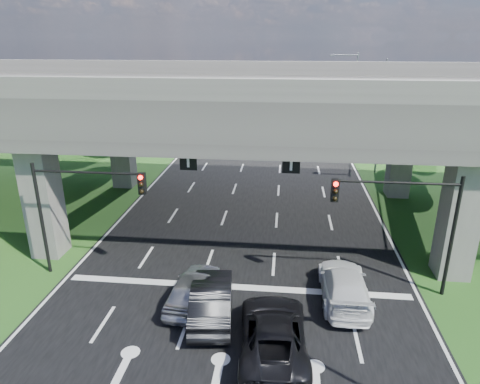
% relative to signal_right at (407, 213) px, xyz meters
% --- Properties ---
extents(ground, '(160.00, 160.00, 0.00)m').
position_rel_signal_right_xyz_m(ground, '(-7.82, -3.94, -4.19)').
color(ground, '#1F4C18').
rests_on(ground, ground).
extents(road, '(18.00, 120.00, 0.03)m').
position_rel_signal_right_xyz_m(road, '(-7.82, 6.06, -4.17)').
color(road, black).
rests_on(road, ground).
extents(overpass, '(80.00, 15.00, 10.00)m').
position_rel_signal_right_xyz_m(overpass, '(-7.82, 8.06, 3.73)').
color(overpass, '#363431').
rests_on(overpass, ground).
extents(warehouse, '(20.00, 10.00, 4.00)m').
position_rel_signal_right_xyz_m(warehouse, '(-33.82, 31.06, -2.19)').
color(warehouse, '#9E9E99').
rests_on(warehouse, ground).
extents(signal_right, '(5.76, 0.54, 6.00)m').
position_rel_signal_right_xyz_m(signal_right, '(0.00, 0.00, 0.00)').
color(signal_right, black).
rests_on(signal_right, ground).
extents(signal_left, '(5.76, 0.54, 6.00)m').
position_rel_signal_right_xyz_m(signal_left, '(-15.65, 0.00, 0.00)').
color(signal_left, black).
rests_on(signal_left, ground).
extents(streetlight_far, '(3.38, 0.25, 10.00)m').
position_rel_signal_right_xyz_m(streetlight_far, '(2.27, 20.06, 1.66)').
color(streetlight_far, gray).
rests_on(streetlight_far, ground).
extents(streetlight_beyond, '(3.38, 0.25, 10.00)m').
position_rel_signal_right_xyz_m(streetlight_beyond, '(2.27, 36.06, 1.66)').
color(streetlight_beyond, gray).
rests_on(streetlight_beyond, ground).
extents(tree_left_near, '(4.50, 4.50, 7.80)m').
position_rel_signal_right_xyz_m(tree_left_near, '(-21.78, 22.06, 0.63)').
color(tree_left_near, black).
rests_on(tree_left_near, ground).
extents(tree_left_mid, '(3.91, 3.90, 6.76)m').
position_rel_signal_right_xyz_m(tree_left_mid, '(-24.78, 30.06, -0.01)').
color(tree_left_mid, black).
rests_on(tree_left_mid, ground).
extents(tree_left_far, '(4.80, 4.80, 8.32)m').
position_rel_signal_right_xyz_m(tree_left_far, '(-20.78, 38.06, 0.95)').
color(tree_left_far, black).
rests_on(tree_left_far, ground).
extents(tree_right_near, '(4.20, 4.20, 7.28)m').
position_rel_signal_right_xyz_m(tree_right_near, '(5.22, 24.06, 0.31)').
color(tree_right_near, black).
rests_on(tree_right_near, ground).
extents(tree_right_mid, '(3.91, 3.90, 6.76)m').
position_rel_signal_right_xyz_m(tree_right_mid, '(8.22, 32.06, -0.01)').
color(tree_right_mid, black).
rests_on(tree_right_mid, ground).
extents(tree_right_far, '(4.50, 4.50, 7.80)m').
position_rel_signal_right_xyz_m(tree_right_far, '(4.22, 40.06, 0.63)').
color(tree_right_far, black).
rests_on(tree_right_far, ground).
extents(car_silver, '(2.26, 4.68, 1.54)m').
position_rel_signal_right_xyz_m(car_silver, '(-9.62, -1.91, -3.39)').
color(car_silver, '#B6B8BF').
rests_on(car_silver, road).
extents(car_dark, '(2.30, 5.16, 1.64)m').
position_rel_signal_right_xyz_m(car_dark, '(-8.62, -2.79, -3.33)').
color(car_dark, black).
rests_on(car_dark, road).
extents(car_white, '(2.14, 5.25, 1.52)m').
position_rel_signal_right_xyz_m(car_white, '(-2.66, -0.94, -3.40)').
color(car_white, silver).
rests_on(car_white, road).
extents(car_trailing, '(2.90, 5.74, 1.56)m').
position_rel_signal_right_xyz_m(car_trailing, '(-5.84, -4.77, -3.38)').
color(car_trailing, black).
rests_on(car_trailing, road).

